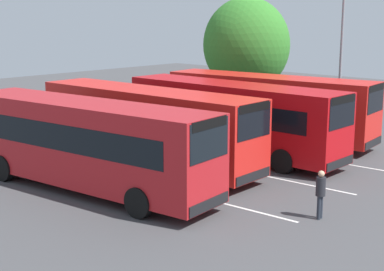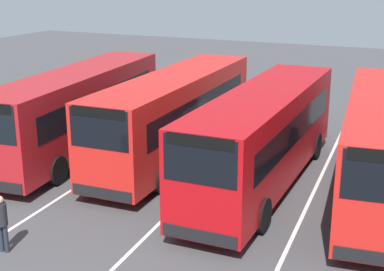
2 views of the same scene
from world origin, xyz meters
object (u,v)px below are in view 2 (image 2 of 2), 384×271
(bus_center_right, at_px, (264,134))
(pedestrian, at_px, (2,219))
(bus_center_left, at_px, (175,113))
(bus_far_right, at_px, (383,143))
(bus_far_left, at_px, (78,108))

(bus_center_right, bearing_deg, pedestrian, -32.99)
(bus_center_left, height_order, bus_center_right, same)
(bus_far_right, bearing_deg, bus_far_left, -95.35)
(bus_far_left, relative_size, bus_center_left, 1.01)
(bus_far_left, height_order, pedestrian, bus_far_left)
(bus_far_left, bearing_deg, pedestrian, 15.78)
(bus_center_right, relative_size, pedestrian, 6.98)
(bus_center_right, xyz_separation_m, pedestrian, (7.71, -4.92, -0.92))
(bus_far_left, relative_size, pedestrian, 7.07)
(pedestrian, bearing_deg, bus_far_left, 15.46)
(bus_center_left, distance_m, bus_center_right, 4.41)
(bus_far_left, relative_size, bus_center_right, 1.01)
(bus_center_left, xyz_separation_m, bus_center_right, (1.42, 4.17, 0.00))
(bus_center_left, bearing_deg, bus_far_left, -78.31)
(bus_center_right, xyz_separation_m, bus_far_right, (-0.69, 3.92, 0.00))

